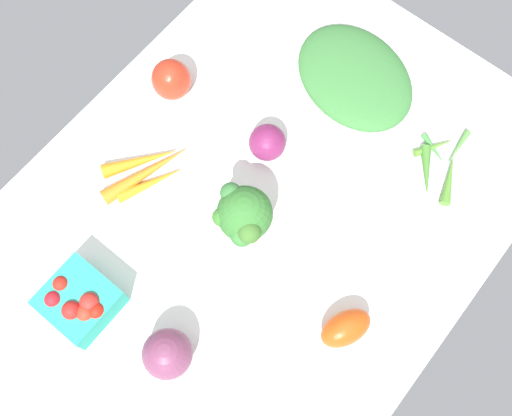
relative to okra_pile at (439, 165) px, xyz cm
name	(u,v)px	position (x,y,z in cm)	size (l,w,h in cm)	color
tablecloth	(256,214)	(-27.36, 20.26, -1.87)	(104.00, 76.00, 2.00)	white
okra_pile	(439,165)	(0.00, 0.00, 0.00)	(16.03, 11.45, 1.96)	#518C40
red_onion_center	(167,354)	(-55.52, 15.31, 3.16)	(8.04, 8.04, 8.04)	#763958
roma_tomato	(346,328)	(-34.41, -4.03, 1.79)	(8.79, 5.31, 5.31)	#DA4A14
broccoli_head	(244,216)	(-31.33, 19.66, 7.02)	(9.72, 10.16, 12.75)	#A8CE83
berry_basket	(80,302)	(-58.27, 32.05, 2.46)	(10.81, 10.81, 7.05)	teal
red_onion_near_basket	(267,142)	(-16.86, 26.19, 2.47)	(6.67, 6.67, 6.67)	#792253
leafy_greens_clump	(355,77)	(4.16, 22.12, 1.88)	(24.62, 18.90, 5.48)	#3A7839
bell_pepper_red	(171,79)	(-18.25, 47.64, 3.18)	(7.30, 7.30, 8.09)	red
carrot_bunch	(146,171)	(-34.06, 40.18, 0.47)	(17.57, 12.80, 2.86)	orange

